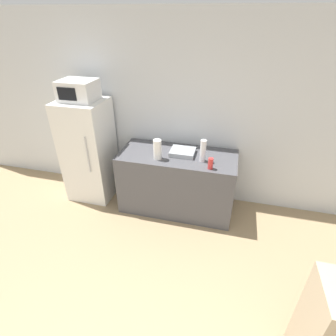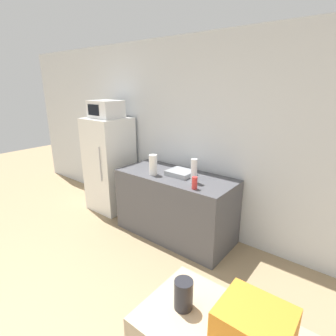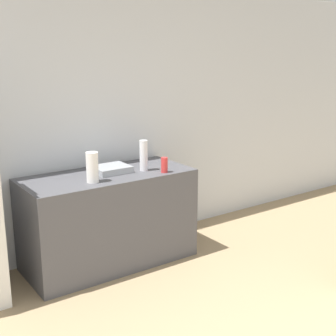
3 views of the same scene
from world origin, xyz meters
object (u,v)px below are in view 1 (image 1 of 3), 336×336
Objects in this scene: refrigerator at (89,151)px; microwave at (78,90)px; bottle_short at (211,163)px; paper_towel_roll at (157,149)px; bottle_tall at (203,151)px.

refrigerator is 0.89m from microwave.
microwave is 1.96m from bottle_short.
bottle_short is 0.70m from paper_towel_roll.
microwave reaches higher than paper_towel_roll.
refrigerator is at bearing 171.26° from bottle_short.
microwave is at bearing 171.30° from bottle_short.
refrigerator is 1.16m from paper_towel_roll.
microwave is 1.59× the size of bottle_tall.
microwave is 3.24× the size of bottle_short.
bottle_tall is (1.69, -0.11, -0.62)m from microwave.
bottle_tall is at bearing -3.74° from refrigerator.
refrigerator is at bearing 176.26° from bottle_tall.
microwave is 1.30m from paper_towel_roll.
refrigerator is 1.84m from bottle_short.
refrigerator is 10.56× the size of bottle_short.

